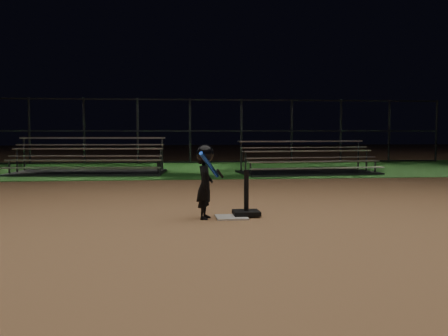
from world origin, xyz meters
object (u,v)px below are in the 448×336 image
Objects in this scene: bleacher_right at (308,167)px; home_plate at (232,217)px; batting_tee at (246,207)px; bleacher_left at (89,166)px; child_batter at (205,179)px.

home_plate is at bearing -118.85° from bleacher_right.
bleacher_right is (2.96, 7.47, 0.06)m from batting_tee.
bleacher_left reaches higher than home_plate.
bleacher_left is at bearing 112.81° from batting_tee.
child_batter reaches higher than bleacher_right.
home_plate is 0.29m from batting_tee.
bleacher_left reaches higher than child_batter.
bleacher_left reaches higher than bleacher_right.
home_plate is 0.10× the size of bleacher_left.
home_plate is 0.67m from child_batter.
bleacher_right reaches higher than home_plate.
batting_tee is 8.04m from bleacher_right.
home_plate is 0.68× the size of batting_tee.
bleacher_left is (-3.17, 8.21, 0.21)m from home_plate.
home_plate is 8.80m from bleacher_left.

